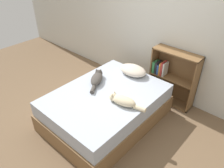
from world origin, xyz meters
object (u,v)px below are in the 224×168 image
pillow (133,70)px  bookshelf (172,75)px  bed (106,107)px  cat_light (123,100)px  cat_dark (97,78)px

pillow → bookshelf: 0.69m
bed → cat_light: size_ratio=3.29×
cat_dark → bookshelf: 1.31m
pillow → cat_dark: same height
bed → cat_dark: size_ratio=3.57×
pillow → bed: bearing=-86.6°
pillow → bookshelf: size_ratio=0.50×
cat_light → cat_dark: (-0.68, 0.17, -0.00)m
pillow → bookshelf: bearing=42.4°
bed → bookshelf: bearing=68.6°
bed → pillow: pillow is taller
cat_light → bookshelf: (0.12, 1.21, -0.09)m
cat_dark → pillow: bearing=-59.9°
bed → cat_light: 0.48m
pillow → cat_light: bearing=-62.6°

